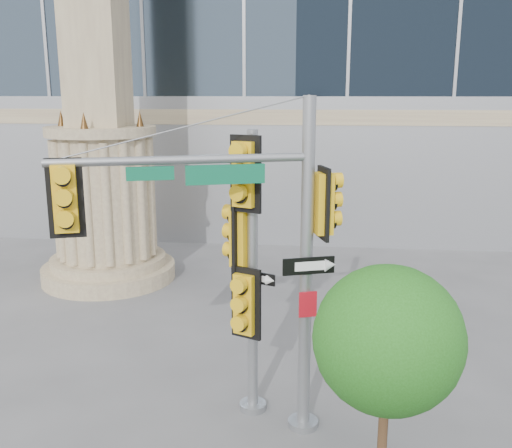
# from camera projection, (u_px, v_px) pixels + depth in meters

# --- Properties ---
(monument) EXTENTS (4.40, 4.40, 16.60)m
(monument) POSITION_uv_depth(u_px,v_px,m) (100.00, 113.00, 18.08)
(monument) COLOR gray
(monument) RESTS_ON ground
(main_signal_pole) EXTENTS (4.59, 1.85, 6.12)m
(main_signal_pole) POSITION_uv_depth(u_px,v_px,m) (245.00, 235.00, 9.71)
(main_signal_pole) COLOR slate
(main_signal_pole) RESTS_ON ground
(secondary_signal_pole) EXTENTS (0.94, 0.92, 5.52)m
(secondary_signal_pole) POSITION_uv_depth(u_px,v_px,m) (247.00, 254.00, 10.57)
(secondary_signal_pole) COLOR slate
(secondary_signal_pole) RESTS_ON ground
(street_tree) EXTENTS (2.35, 2.29, 3.66)m
(street_tree) POSITION_uv_depth(u_px,v_px,m) (390.00, 345.00, 8.66)
(street_tree) COLOR gray
(street_tree) RESTS_ON ground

